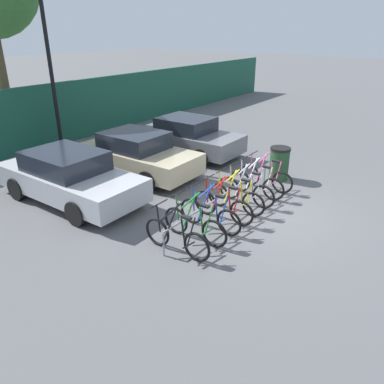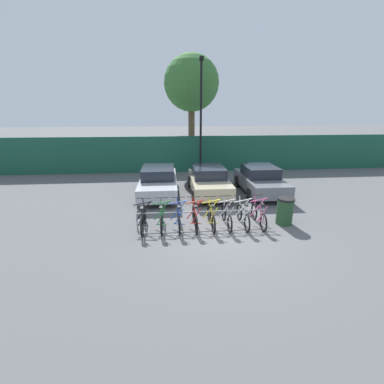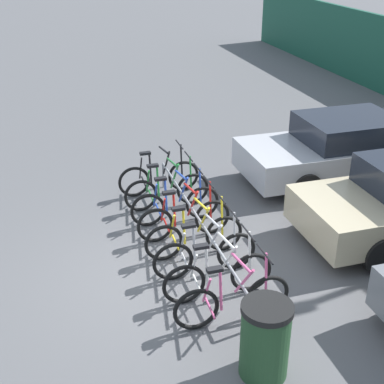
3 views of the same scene
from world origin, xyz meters
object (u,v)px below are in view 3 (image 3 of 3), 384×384
Objects in this scene: bicycle_silver at (205,254)px; bicycle_white at (218,276)px; bicycle_black at (159,177)px; car_silver at (343,148)px; bicycle_red at (184,219)px; bike_rack at (197,219)px; bicycle_yellow at (194,236)px; bicycle_pink at (233,300)px; bicycle_green at (167,190)px; bicycle_blue at (175,204)px; trash_bin at (265,340)px.

bicycle_silver is 0.62m from bicycle_white.
bicycle_black is 4.05m from car_silver.
bicycle_white is (1.80, 0.00, 0.00)m from bicycle_red.
bike_rack is 0.39m from bicycle_yellow.
bicycle_green is at bearing 179.01° from bicycle_pink.
bicycle_pink is at bearing 3.99° from bicycle_blue.
bicycle_white is at bearing 3.99° from bicycle_green.
bicycle_red is (0.59, 0.00, 0.00)m from bicycle_blue.
bike_rack is 1.55m from bicycle_white.
bike_rack is 4.24m from car_silver.
bicycle_silver is at bearing -1.56° from bicycle_red.
bicycle_green is 1.00× the size of bicycle_silver.
bicycle_yellow is at bearing 176.92° from bicycle_silver.
bicycle_yellow and bicycle_white have the same top height.
bicycle_green is 1.00× the size of bicycle_red.
bicycle_yellow is 1.79m from bicycle_pink.
bicycle_blue is at bearing 0.09° from bicycle_black.
bicycle_white is at bearing 0.09° from bicycle_black.
bicycle_yellow is 0.58m from bicycle_silver.
bicycle_silver is 1.00× the size of bicycle_pink.
bicycle_yellow is (0.61, 0.00, 0.00)m from bicycle_red.
bike_rack is 0.88m from bicycle_blue.
bicycle_silver is at bearing -179.29° from trash_bin.
bicycle_blue and bicycle_red have the same top height.
car_silver is (0.40, 4.02, 0.31)m from bicycle_black.
bicycle_white reaches higher than bike_rack.
bicycle_blue is 4.12m from car_silver.
bicycle_green is 4.04m from car_silver.
bicycle_red is (1.87, 0.00, 0.00)m from bicycle_black.
bicycle_red is (1.21, 0.00, 0.00)m from bicycle_green.
bicycle_red is 2.40m from bicycle_pink.
car_silver is (-0.26, 4.02, 0.31)m from bicycle_green.
bicycle_blue is at bearing 3.99° from bicycle_green.
bicycle_white is (3.01, 0.00, 0.00)m from bicycle_green.
bicycle_red is at bearing 176.92° from bicycle_silver.
bicycle_pink is at bearing -1.16° from bicycle_yellow.
bicycle_yellow is 1.00× the size of bicycle_white.
bicycle_white is (2.39, 0.00, 0.00)m from bicycle_blue.
bicycle_green is 1.21m from bicycle_red.
car_silver reaches higher than bicycle_green.
bike_rack is 2.81× the size of bicycle_silver.
bicycle_blue is at bearing -170.14° from bike_rack.
car_silver is at bearing 116.13° from bicycle_yellow.
bicycle_green reaches higher than trash_bin.
car_silver is (-1.73, 3.87, 0.19)m from bike_rack.
bicycle_white is 0.60m from bicycle_pink.
bicycle_blue is 0.39× the size of car_silver.
bike_rack is at bearing -65.88° from car_silver.
bicycle_pink is 1.02m from trash_bin.
bicycle_pink is (1.79, 0.00, 0.00)m from bicycle_yellow.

